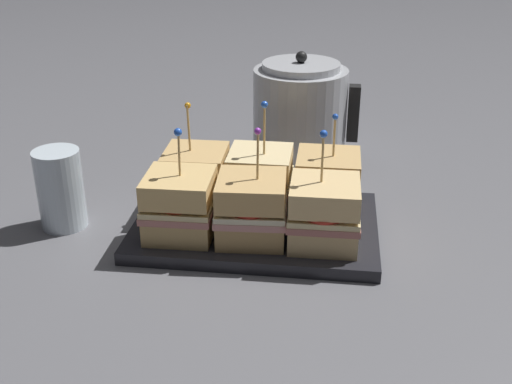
% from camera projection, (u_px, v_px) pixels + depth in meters
% --- Properties ---
extents(ground_plane, '(6.00, 6.00, 0.00)m').
position_uv_depth(ground_plane, '(256.00, 232.00, 0.93)').
color(ground_plane, slate).
extents(serving_platter, '(0.35, 0.23, 0.02)m').
position_uv_depth(serving_platter, '(256.00, 226.00, 0.93)').
color(serving_platter, '#232328').
rests_on(serving_platter, ground_plane).
extents(sandwich_front_left, '(0.10, 0.10, 0.15)m').
position_uv_depth(sandwich_front_left, '(180.00, 205.00, 0.87)').
color(sandwich_front_left, tan).
rests_on(sandwich_front_left, serving_platter).
extents(sandwich_front_center, '(0.10, 0.10, 0.16)m').
position_uv_depth(sandwich_front_center, '(253.00, 209.00, 0.86)').
color(sandwich_front_center, tan).
rests_on(sandwich_front_center, serving_platter).
extents(sandwich_front_right, '(0.10, 0.10, 0.16)m').
position_uv_depth(sandwich_front_right, '(324.00, 213.00, 0.85)').
color(sandwich_front_right, '#DBB77A').
rests_on(sandwich_front_right, serving_platter).
extents(sandwich_back_left, '(0.10, 0.10, 0.16)m').
position_uv_depth(sandwich_back_left, '(196.00, 176.00, 0.97)').
color(sandwich_back_left, tan).
rests_on(sandwich_back_left, serving_platter).
extents(sandwich_back_center, '(0.10, 0.10, 0.17)m').
position_uv_depth(sandwich_back_center, '(261.00, 180.00, 0.95)').
color(sandwich_back_center, beige).
rests_on(sandwich_back_center, serving_platter).
extents(sandwich_back_right, '(0.10, 0.10, 0.15)m').
position_uv_depth(sandwich_back_right, '(327.00, 183.00, 0.94)').
color(sandwich_back_right, tan).
rests_on(sandwich_back_right, serving_platter).
extents(kettle_steel, '(0.19, 0.17, 0.20)m').
position_uv_depth(kettle_steel, '(300.00, 113.00, 1.15)').
color(kettle_steel, '#B7BABF').
rests_on(kettle_steel, ground_plane).
extents(drinking_glass, '(0.07, 0.07, 0.12)m').
position_uv_depth(drinking_glass, '(60.00, 189.00, 0.93)').
color(drinking_glass, silver).
rests_on(drinking_glass, ground_plane).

